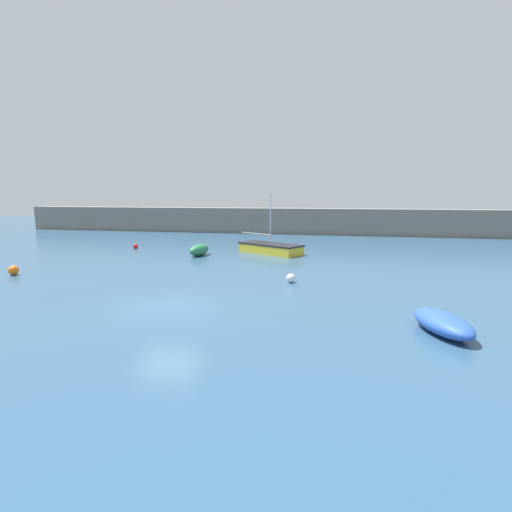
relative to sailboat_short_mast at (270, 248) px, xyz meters
The scene contains 8 objects.
ground_plane 15.60m from the sailboat_short_mast, 95.14° to the right, with size 120.00×120.00×0.20m, color #2D5170.
harbor_breakwater 16.31m from the sailboat_short_mast, 94.93° to the left, with size 65.18×2.59×2.91m, color slate.
sailboat_short_mast is the anchor object (origin of this frame).
fishing_dinghy_green 5.45m from the sailboat_short_mast, 155.05° to the right, with size 1.30×2.43×0.86m.
rowboat_white_midwater 18.64m from the sailboat_short_mast, 62.23° to the right, with size 2.12×3.05×0.69m.
mooring_buoy_orange 16.99m from the sailboat_short_mast, 138.01° to the right, with size 0.55×0.55×0.55m, color orange.
mooring_buoy_red 11.52m from the sailboat_short_mast, behind, with size 0.41×0.41×0.41m, color red.
mooring_buoy_white 10.39m from the sailboat_short_mast, 73.95° to the right, with size 0.47×0.47×0.47m, color white.
Camera 1 is at (6.78, -14.46, 4.49)m, focal length 28.00 mm.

